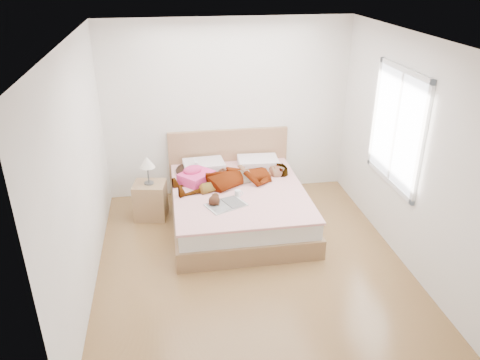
{
  "coord_description": "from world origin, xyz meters",
  "views": [
    {
      "loc": [
        -0.87,
        -4.55,
        3.31
      ],
      "look_at": [
        0.0,
        0.85,
        0.7
      ],
      "focal_mm": 35.0,
      "sensor_mm": 36.0,
      "label": 1
    }
  ],
  "objects": [
    {
      "name": "room_shell",
      "position": [
        1.77,
        0.3,
        1.5
      ],
      "size": [
        4.0,
        4.0,
        4.0
      ],
      "color": "white",
      "rests_on": "ground"
    },
    {
      "name": "phone",
      "position": [
        -0.52,
        1.59,
        0.69
      ],
      "size": [
        0.07,
        0.1,
        0.05
      ],
      "primitive_type": "cube",
      "rotation": [
        0.44,
        0.0,
        0.23
      ],
      "color": "silver",
      "rests_on": "bed"
    },
    {
      "name": "plush_toy",
      "position": [
        -0.36,
        0.6,
        0.57
      ],
      "size": [
        0.18,
        0.24,
        0.12
      ],
      "color": "black",
      "rests_on": "bed"
    },
    {
      "name": "ground",
      "position": [
        0.0,
        0.0,
        0.0
      ],
      "size": [
        4.0,
        4.0,
        0.0
      ],
      "primitive_type": "plane",
      "color": "#54371A",
      "rests_on": "ground"
    },
    {
      "name": "woman",
      "position": [
        -0.02,
        1.19,
        0.63
      ],
      "size": [
        1.78,
        1.0,
        0.23
      ],
      "primitive_type": "imported",
      "rotation": [
        0.0,
        0.0,
        -1.34
      ],
      "color": "white",
      "rests_on": "bed"
    },
    {
      "name": "nightstand",
      "position": [
        -1.18,
        1.31,
        0.3
      ],
      "size": [
        0.48,
        0.44,
        0.92
      ],
      "color": "brown",
      "rests_on": "ground"
    },
    {
      "name": "towel",
      "position": [
        -0.55,
        1.29,
        0.6
      ],
      "size": [
        0.55,
        0.55,
        0.23
      ],
      "color": "#FF45A4",
      "rests_on": "bed"
    },
    {
      "name": "coffee_mug",
      "position": [
        -0.04,
        0.76,
        0.55
      ],
      "size": [
        0.12,
        0.09,
        0.09
      ],
      "color": "white",
      "rests_on": "bed"
    },
    {
      "name": "hair",
      "position": [
        -0.59,
        1.64,
        0.55
      ],
      "size": [
        0.56,
        0.63,
        0.08
      ],
      "primitive_type": "ellipsoid",
      "rotation": [
        0.0,
        0.0,
        -0.29
      ],
      "color": "black",
      "rests_on": "bed"
    },
    {
      "name": "magazine",
      "position": [
        -0.23,
        0.54,
        0.52
      ],
      "size": [
        0.56,
        0.48,
        0.03
      ],
      "color": "white",
      "rests_on": "bed"
    },
    {
      "name": "bed",
      "position": [
        0.0,
        1.04,
        0.28
      ],
      "size": [
        1.8,
        2.08,
        1.0
      ],
      "color": "brown",
      "rests_on": "ground"
    }
  ]
}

